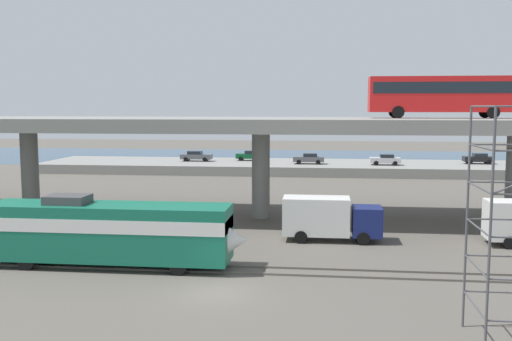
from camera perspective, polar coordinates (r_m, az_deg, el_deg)
ground_plane at (r=30.01m, az=-3.74°, el=-11.84°), size 260.00×260.00×0.00m
rail_strip_near at (r=33.09m, az=-2.70°, el=-9.98°), size 110.00×0.12×0.12m
rail_strip_far at (r=34.42m, az=-2.31°, el=-9.33°), size 110.00×0.12×0.12m
train_locomotive at (r=34.84m, az=-13.15°, el=-5.69°), size 15.22×3.04×4.18m
highway_overpass at (r=48.35m, az=0.48°, el=4.19°), size 96.00×11.43×8.36m
transit_bus_on_overpass at (r=50.61m, az=17.86°, el=7.24°), size 12.00×2.68×3.40m
service_truck_west at (r=40.90m, az=7.15°, el=-4.59°), size 6.80×2.46×3.04m
pier_parking_lot at (r=83.65m, az=3.06°, el=0.35°), size 70.34×13.83×1.30m
parked_car_0 at (r=81.71m, az=5.21°, el=1.19°), size 4.30×1.89×1.50m
parked_car_1 at (r=87.35m, az=20.96°, el=1.13°), size 4.02×1.96×1.50m
parked_car_2 at (r=86.48m, az=-0.57°, el=1.50°), size 4.08×1.89×1.50m
parked_car_3 at (r=85.96m, az=-5.89°, el=1.44°), size 4.56×1.86×1.50m
parked_car_4 at (r=81.78m, az=12.56°, el=1.07°), size 4.09×1.97×1.50m
harbor_water at (r=106.57m, az=3.84°, el=1.28°), size 140.00×36.00×0.01m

